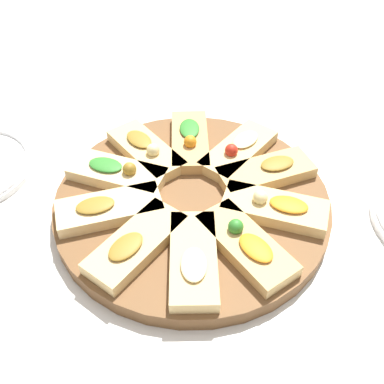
% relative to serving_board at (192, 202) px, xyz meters
% --- Properties ---
extents(ground_plane, '(3.00, 3.00, 0.00)m').
position_rel_serving_board_xyz_m(ground_plane, '(0.00, 0.00, -0.01)').
color(ground_plane, silver).
extents(serving_board, '(0.41, 0.41, 0.02)m').
position_rel_serving_board_xyz_m(serving_board, '(0.00, 0.00, 0.00)').
color(serving_board, brown).
rests_on(serving_board, ground_plane).
extents(focaccia_slice_0, '(0.16, 0.13, 0.03)m').
position_rel_serving_board_xyz_m(focaccia_slice_0, '(-0.10, -0.06, 0.02)').
color(focaccia_slice_0, '#E5C689').
rests_on(focaccia_slice_0, serving_board).
extents(focaccia_slice_1, '(0.11, 0.16, 0.03)m').
position_rel_serving_board_xyz_m(focaccia_slice_1, '(-0.04, -0.11, 0.02)').
color(focaccia_slice_1, '#DBB775').
rests_on(focaccia_slice_1, serving_board).
extents(focaccia_slice_2, '(0.10, 0.16, 0.03)m').
position_rel_serving_board_xyz_m(focaccia_slice_2, '(0.03, -0.12, 0.02)').
color(focaccia_slice_2, '#DBB775').
rests_on(focaccia_slice_2, serving_board).
extents(focaccia_slice_3, '(0.15, 0.14, 0.04)m').
position_rel_serving_board_xyz_m(focaccia_slice_3, '(0.09, -0.08, 0.02)').
color(focaccia_slice_3, tan).
rests_on(focaccia_slice_3, serving_board).
extents(focaccia_slice_4, '(0.15, 0.06, 0.04)m').
position_rel_serving_board_xyz_m(focaccia_slice_4, '(0.12, -0.00, 0.02)').
color(focaccia_slice_4, '#DBB775').
rests_on(focaccia_slice_4, serving_board).
extents(focaccia_slice_5, '(0.15, 0.13, 0.03)m').
position_rel_serving_board_xyz_m(focaccia_slice_5, '(0.10, 0.07, 0.02)').
color(focaccia_slice_5, tan).
rests_on(focaccia_slice_5, serving_board).
extents(focaccia_slice_6, '(0.11, 0.16, 0.04)m').
position_rel_serving_board_xyz_m(focaccia_slice_6, '(0.05, 0.11, 0.02)').
color(focaccia_slice_6, '#DBB775').
rests_on(focaccia_slice_6, serving_board).
extents(focaccia_slice_7, '(0.10, 0.16, 0.04)m').
position_rel_serving_board_xyz_m(focaccia_slice_7, '(-0.04, 0.12, 0.02)').
color(focaccia_slice_7, tan).
rests_on(focaccia_slice_7, serving_board).
extents(focaccia_slice_8, '(0.15, 0.13, 0.04)m').
position_rel_serving_board_xyz_m(focaccia_slice_8, '(-0.10, 0.07, 0.02)').
color(focaccia_slice_8, '#DBB775').
rests_on(focaccia_slice_8, serving_board).
extents(focaccia_slice_9, '(0.15, 0.07, 0.04)m').
position_rel_serving_board_xyz_m(focaccia_slice_9, '(-0.12, 0.01, 0.02)').
color(focaccia_slice_9, '#E5C689').
rests_on(focaccia_slice_9, serving_board).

